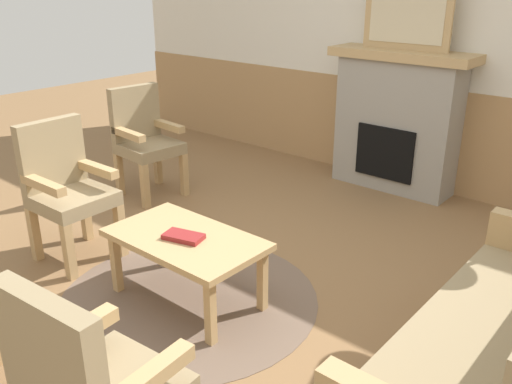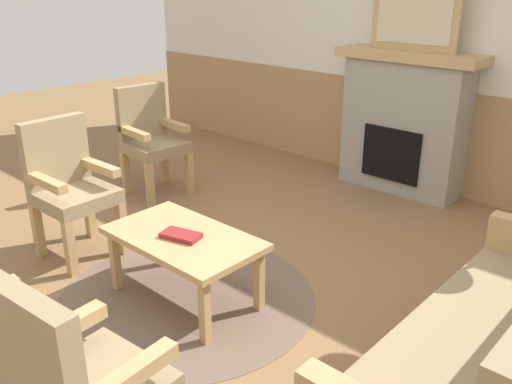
% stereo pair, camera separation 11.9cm
% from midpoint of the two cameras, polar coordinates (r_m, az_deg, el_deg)
% --- Properties ---
extents(ground_plane, '(14.00, 14.00, 0.00)m').
position_cam_midpoint_polar(ground_plane, '(3.65, -4.56, -9.61)').
color(ground_plane, olive).
extents(wall_back, '(7.20, 0.14, 2.70)m').
position_cam_midpoint_polar(wall_back, '(5.31, 15.78, 14.66)').
color(wall_back, silver).
rests_on(wall_back, ground_plane).
extents(fireplace, '(1.30, 0.44, 1.28)m').
position_cam_midpoint_polar(fireplace, '(5.20, 13.84, 7.30)').
color(fireplace, gray).
rests_on(fireplace, ground_plane).
extents(framed_picture, '(0.80, 0.04, 0.56)m').
position_cam_midpoint_polar(framed_picture, '(5.06, 14.80, 17.28)').
color(framed_picture, tan).
rests_on(framed_picture, fireplace).
extents(couch, '(0.70, 1.80, 0.98)m').
position_cam_midpoint_polar(couch, '(2.63, 22.83, -15.06)').
color(couch, tan).
rests_on(couch, ground_plane).
extents(coffee_table, '(0.96, 0.56, 0.44)m').
position_cam_midpoint_polar(coffee_table, '(3.34, -8.37, -5.44)').
color(coffee_table, tan).
rests_on(coffee_table, ground_plane).
extents(round_rug, '(1.62, 1.62, 0.01)m').
position_cam_midpoint_polar(round_rug, '(3.53, -8.03, -10.97)').
color(round_rug, brown).
rests_on(round_rug, ground_plane).
extents(book_on_table, '(0.26, 0.19, 0.03)m').
position_cam_midpoint_polar(book_on_table, '(3.28, -8.61, -4.63)').
color(book_on_table, maroon).
rests_on(book_on_table, coffee_table).
extents(armchair_near_fireplace, '(0.52, 0.52, 0.98)m').
position_cam_midpoint_polar(armchair_near_fireplace, '(5.04, -12.23, 5.64)').
color(armchair_near_fireplace, tan).
rests_on(armchair_near_fireplace, ground_plane).
extents(armchair_by_window_left, '(0.49, 0.49, 0.98)m').
position_cam_midpoint_polar(armchair_by_window_left, '(4.03, -20.02, 0.69)').
color(armchair_by_window_left, tan).
rests_on(armchair_by_window_left, ground_plane).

